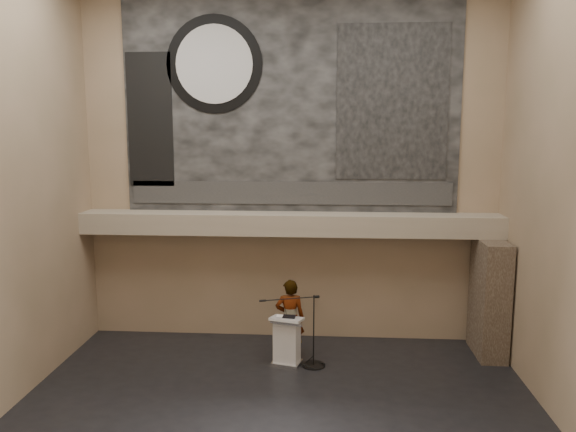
{
  "coord_description": "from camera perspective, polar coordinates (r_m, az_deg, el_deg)",
  "views": [
    {
      "loc": [
        0.87,
        -9.57,
        5.23
      ],
      "look_at": [
        0.0,
        3.2,
        3.2
      ],
      "focal_mm": 35.0,
      "sensor_mm": 36.0,
      "label": 1
    }
  ],
  "objects": [
    {
      "name": "banner_text_strip",
      "position": [
        13.62,
        0.21,
        2.35
      ],
      "size": [
        7.76,
        0.02,
        0.55
      ],
      "primitive_type": "cube",
      "color": "#2A2A2A",
      "rests_on": "banner"
    },
    {
      "name": "banner",
      "position": [
        13.58,
        0.22,
        11.0
      ],
      "size": [
        8.0,
        0.05,
        5.0
      ],
      "primitive_type": "cube",
      "color": "black",
      "rests_on": "wall_back"
    },
    {
      "name": "banner_brick_print",
      "position": [
        14.16,
        -13.85,
        9.44
      ],
      "size": [
        1.1,
        0.02,
        3.2
      ],
      "primitive_type": "cube",
      "color": "black",
      "rests_on": "banner"
    },
    {
      "name": "banner_clock_rim",
      "position": [
        13.84,
        -7.51,
        15.04
      ],
      "size": [
        2.3,
        0.02,
        2.3
      ],
      "primitive_type": "cylinder",
      "rotation": [
        1.57,
        0.0,
        0.0
      ],
      "color": "black",
      "rests_on": "banner"
    },
    {
      "name": "wall_front",
      "position": [
        5.72,
        -4.9,
        -0.89
      ],
      "size": [
        10.0,
        0.02,
        8.5
      ],
      "primitive_type": "cube",
      "color": "#897457",
      "rests_on": "floor"
    },
    {
      "name": "papers",
      "position": [
        12.54,
        -0.7,
        -10.21
      ],
      "size": [
        0.23,
        0.31,
        0.0
      ],
      "primitive_type": "cube",
      "rotation": [
        0.0,
        0.0,
        -0.02
      ],
      "color": "white",
      "rests_on": "lectern"
    },
    {
      "name": "banner_building_print",
      "position": [
        13.6,
        10.56,
        11.27
      ],
      "size": [
        2.6,
        0.02,
        3.6
      ],
      "primitive_type": "cube",
      "color": "black",
      "rests_on": "banner"
    },
    {
      "name": "lectern",
      "position": [
        12.71,
        -0.11,
        -12.58
      ],
      "size": [
        0.78,
        0.64,
        1.13
      ],
      "rotation": [
        0.0,
        0.0,
        -0.26
      ],
      "color": "silver",
      "rests_on": "floor"
    },
    {
      "name": "sprinkler_left",
      "position": [
        13.59,
        -6.65,
        -1.9
      ],
      "size": [
        0.04,
        0.04,
        0.06
      ],
      "primitive_type": "cylinder",
      "color": "#B2893D",
      "rests_on": "soffit"
    },
    {
      "name": "speaker_person",
      "position": [
        13.03,
        0.2,
        -10.35
      ],
      "size": [
        0.69,
        0.47,
        1.82
      ],
      "primitive_type": "imported",
      "rotation": [
        0.0,
        0.0,
        3.19
      ],
      "color": "silver",
      "rests_on": "floor"
    },
    {
      "name": "mic_stand",
      "position": [
        12.78,
        2.42,
        -13.94
      ],
      "size": [
        1.41,
        0.63,
        1.62
      ],
      "rotation": [
        0.0,
        0.0,
        0.31
      ],
      "color": "black",
      "rests_on": "floor"
    },
    {
      "name": "stone_pier",
      "position": [
        13.83,
        19.78,
        -7.83
      ],
      "size": [
        0.6,
        1.4,
        2.7
      ],
      "primitive_type": "cube",
      "color": "#413428",
      "rests_on": "floor"
    },
    {
      "name": "wall_right",
      "position": [
        10.47,
        27.14,
        2.65
      ],
      "size": [
        0.02,
        8.0,
        8.5
      ],
      "primitive_type": "cube",
      "color": "#897457",
      "rests_on": "floor"
    },
    {
      "name": "sprinkler_right",
      "position": [
        13.41,
        8.24,
        -2.09
      ],
      "size": [
        0.04,
        0.04,
        0.06
      ],
      "primitive_type": "cylinder",
      "color": "#B2893D",
      "rests_on": "soffit"
    },
    {
      "name": "wall_back",
      "position": [
        13.63,
        0.23,
        4.89
      ],
      "size": [
        10.0,
        0.02,
        8.5
      ],
      "primitive_type": "cube",
      "color": "#897457",
      "rests_on": "floor"
    },
    {
      "name": "binder",
      "position": [
        12.49,
        0.1,
        -10.21
      ],
      "size": [
        0.28,
        0.23,
        0.04
      ],
      "primitive_type": "cube",
      "rotation": [
        0.0,
        0.0,
        -0.07
      ],
      "color": "black",
      "rests_on": "lectern"
    },
    {
      "name": "banner_clock_face",
      "position": [
        13.82,
        -7.52,
        15.04
      ],
      "size": [
        1.84,
        0.02,
        1.84
      ],
      "primitive_type": "cylinder",
      "rotation": [
        1.57,
        0.0,
        0.0
      ],
      "color": "silver",
      "rests_on": "banner"
    },
    {
      "name": "floor",
      "position": [
        10.94,
        -1.21,
        -19.55
      ],
      "size": [
        10.0,
        10.0,
        0.0
      ],
      "primitive_type": "plane",
      "color": "black",
      "rests_on": "ground"
    },
    {
      "name": "soffit",
      "position": [
        13.39,
        0.12,
        -0.79
      ],
      "size": [
        10.0,
        0.8,
        0.5
      ],
      "primitive_type": "cube",
      "color": "gray",
      "rests_on": "wall_back"
    }
  ]
}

